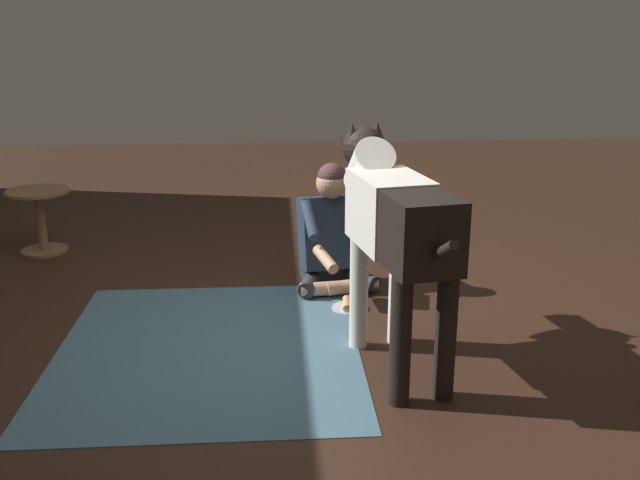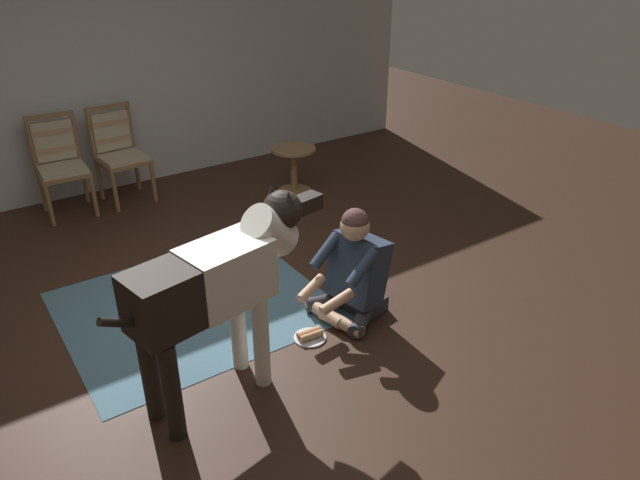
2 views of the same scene
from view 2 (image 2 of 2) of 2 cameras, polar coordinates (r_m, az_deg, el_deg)
The scene contains 9 objects.
ground_plane at distance 4.47m, azimuth -8.15°, elevation -7.54°, with size 13.89×13.89×0.00m, color #362117.
back_wall at distance 6.73m, azimuth -21.48°, elevation 15.07°, with size 8.03×0.10×2.60m, color #B6B6B8.
area_rug at distance 4.67m, azimuth -12.12°, elevation -6.15°, with size 1.87×1.67×0.01m, color slate.
dining_chair_left_of_pair at distance 6.44m, azimuth -23.78°, elevation 7.05°, with size 0.48×0.49×0.98m.
dining_chair_right_of_pair at distance 6.56m, azimuth -18.84°, elevation 8.27°, with size 0.50×0.50×0.98m.
person_sitting_on_floor at distance 4.31m, azimuth 3.23°, elevation -3.14°, with size 0.71×0.57×0.86m.
large_dog at distance 3.42m, azimuth -9.74°, elevation -4.05°, with size 1.51×0.48×1.22m.
hot_dog_on_plate at distance 4.22m, azimuth -0.98°, elevation -9.17°, with size 0.23×0.23×0.06m.
round_side_table at distance 6.44m, azimuth -2.54°, elevation 7.17°, with size 0.48×0.48×0.51m.
Camera 2 is at (-1.53, -3.34, 2.55)m, focal length 33.23 mm.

